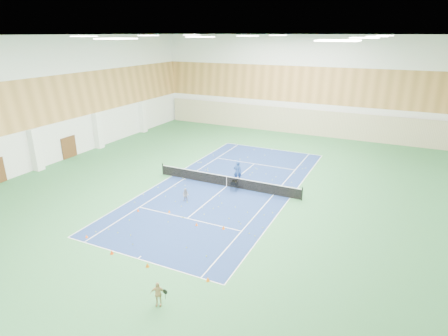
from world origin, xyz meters
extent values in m
plane|color=#2E6D3C|center=(0.00, 0.00, 0.00)|extent=(40.00, 40.00, 0.00)
cube|color=navy|center=(0.00, 0.00, 0.01)|extent=(10.97, 23.77, 0.01)
cube|color=#C6B793|center=(0.00, 19.75, 1.60)|extent=(35.40, 0.16, 3.20)
cube|color=#593319|center=(-17.92, 0.00, 1.10)|extent=(0.08, 1.80, 2.20)
imported|color=navy|center=(0.40, 1.36, 0.95)|extent=(0.81, 0.69, 1.90)
imported|color=gray|center=(-1.54, -4.03, 0.53)|extent=(0.58, 0.49, 1.06)
imported|color=tan|center=(3.30, -14.55, 0.63)|extent=(0.80, 0.59, 1.26)
cone|color=#F2480C|center=(-3.79, -6.99, 0.10)|extent=(0.19, 0.19, 0.21)
cone|color=orange|center=(-1.66, -6.16, 0.10)|extent=(0.18, 0.18, 0.20)
cone|color=#FF5A0D|center=(1.08, -7.00, 0.11)|extent=(0.20, 0.20, 0.22)
cone|color=#F15F0C|center=(2.92, -6.64, 0.12)|extent=(0.23, 0.23, 0.25)
cone|color=#FF590D|center=(-4.40, -11.38, 0.10)|extent=(0.18, 0.18, 0.20)
cone|color=#E33D0B|center=(-1.69, -12.13, 0.12)|extent=(0.22, 0.22, 0.24)
cone|color=#D6650B|center=(0.97, -12.27, 0.12)|extent=(0.22, 0.22, 0.24)
cone|color=orange|center=(4.57, -11.93, 0.11)|extent=(0.21, 0.21, 0.23)
camera|label=1|loc=(12.39, -26.26, 12.19)|focal=30.00mm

